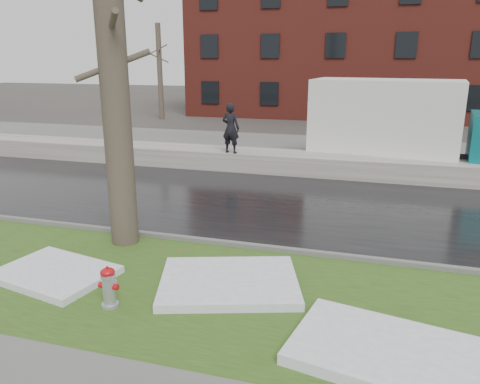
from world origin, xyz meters
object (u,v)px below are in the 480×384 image
(tree, at_px, (113,69))
(worker, at_px, (231,128))
(box_truck, at_px, (415,124))
(fire_hydrant, at_px, (109,285))

(tree, height_order, worker, tree)
(tree, distance_m, worker, 7.91)
(tree, relative_size, box_truck, 0.75)
(fire_hydrant, xyz_separation_m, tree, (-1.27, 2.76, 3.57))
(tree, bearing_deg, fire_hydrant, -65.37)
(worker, bearing_deg, box_truck, -155.60)
(tree, distance_m, box_truck, 11.92)
(box_truck, bearing_deg, fire_hydrant, -108.26)
(box_truck, relative_size, worker, 5.57)
(tree, bearing_deg, worker, 88.07)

